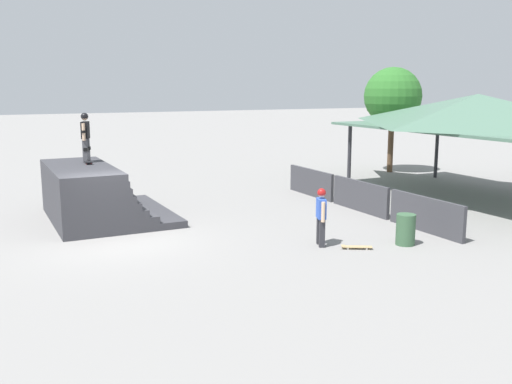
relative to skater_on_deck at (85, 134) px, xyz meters
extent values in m
plane|color=gray|center=(3.85, 0.07, -2.71)|extent=(160.00, 160.00, 0.00)
cube|color=#38383D|center=(0.95, 0.49, -2.60)|extent=(4.76, 3.66, 0.22)
cube|color=#38383D|center=(0.95, 0.06, -2.38)|extent=(4.76, 2.80, 0.22)
cube|color=#38383D|center=(0.95, -0.09, -2.16)|extent=(4.76, 2.48, 0.22)
cube|color=#38383D|center=(0.95, -0.20, -1.94)|extent=(4.76, 2.27, 0.22)
cube|color=#38383D|center=(0.95, -0.27, -1.71)|extent=(4.76, 2.12, 0.22)
cube|color=#38383D|center=(0.95, -0.33, -1.49)|extent=(4.76, 2.01, 0.22)
cube|color=#38383D|center=(0.95, -0.37, -1.27)|extent=(4.76, 1.94, 0.22)
cube|color=#38383D|center=(0.95, -0.39, -1.05)|extent=(4.76, 1.90, 0.22)
cylinder|color=silver|center=(0.95, 0.55, -0.97)|extent=(4.66, 0.07, 0.07)
cube|color=#4C4C51|center=(0.16, -0.06, -0.54)|extent=(0.19, 0.19, 0.78)
cube|color=black|center=(0.17, -0.04, -0.50)|extent=(0.22, 0.19, 0.11)
cube|color=#4C4C51|center=(-0.16, 0.06, -0.54)|extent=(0.19, 0.19, 0.78)
cube|color=black|center=(-0.15, 0.09, -0.50)|extent=(0.22, 0.19, 0.11)
cube|color=black|center=(0.00, 0.00, 0.13)|extent=(0.47, 0.35, 0.56)
cylinder|color=beige|center=(0.25, -0.10, 0.08)|extent=(0.14, 0.14, 0.56)
cylinder|color=black|center=(0.25, -0.10, 0.09)|extent=(0.20, 0.20, 0.08)
cylinder|color=beige|center=(-0.25, 0.10, 0.08)|extent=(0.14, 0.14, 0.56)
cylinder|color=black|center=(-0.25, 0.10, 0.09)|extent=(0.20, 0.20, 0.08)
sphere|color=beige|center=(0.00, 0.00, 0.54)|extent=(0.22, 0.22, 0.22)
sphere|color=black|center=(0.00, 0.00, 0.57)|extent=(0.24, 0.24, 0.24)
cylinder|color=red|center=(0.63, 0.02, -0.91)|extent=(0.05, 0.03, 0.05)
cylinder|color=red|center=(0.62, -0.12, -0.91)|extent=(0.05, 0.03, 0.05)
cylinder|color=red|center=(0.11, 0.05, -0.91)|extent=(0.05, 0.03, 0.05)
cylinder|color=red|center=(0.10, -0.09, -0.91)|extent=(0.05, 0.03, 0.05)
cube|color=black|center=(0.36, -0.04, -0.88)|extent=(0.84, 0.25, 0.02)
cube|color=black|center=(0.75, -0.06, -0.86)|extent=(0.11, 0.21, 0.02)
cube|color=#2D2D33|center=(6.63, 4.95, -2.33)|extent=(0.18, 0.18, 0.76)
cube|color=#2D2D33|center=(6.94, 4.83, -2.33)|extent=(0.18, 0.18, 0.76)
cube|color=blue|center=(6.79, 4.89, -1.68)|extent=(0.46, 0.34, 0.54)
cylinder|color=beige|center=(6.55, 4.98, -1.73)|extent=(0.13, 0.13, 0.54)
cylinder|color=beige|center=(7.03, 4.79, -1.73)|extent=(0.13, 0.13, 0.54)
sphere|color=beige|center=(6.79, 4.89, -1.28)|extent=(0.21, 0.21, 0.21)
sphere|color=#B21919|center=(6.79, 4.89, -1.25)|extent=(0.23, 0.23, 0.23)
cylinder|color=silver|center=(7.44, 5.33, -2.69)|extent=(0.05, 0.06, 0.05)
cylinder|color=silver|center=(7.32, 5.39, -2.69)|extent=(0.05, 0.06, 0.05)
cylinder|color=silver|center=(7.68, 5.76, -2.69)|extent=(0.05, 0.06, 0.05)
cylinder|color=silver|center=(7.56, 5.83, -2.69)|extent=(0.05, 0.06, 0.05)
cube|color=tan|center=(7.50, 5.58, -2.65)|extent=(0.56, 0.79, 0.02)
cube|color=tan|center=(7.32, 5.26, -2.63)|extent=(0.22, 0.18, 0.02)
cube|color=#3D3D42|center=(0.48, 8.48, -2.19)|extent=(3.02, 0.12, 1.05)
cube|color=#3D3D42|center=(3.70, 8.48, -2.19)|extent=(3.02, 0.12, 1.05)
cube|color=#3D3D42|center=(6.91, 8.48, -2.19)|extent=(3.02, 0.12, 1.05)
cylinder|color=#2D2D33|center=(-0.78, 11.21, -1.40)|extent=(0.16, 0.16, 2.63)
cylinder|color=#2D2D33|center=(-0.78, 16.21, -1.40)|extent=(0.16, 0.16, 2.63)
cube|color=#4C705B|center=(3.78, 13.71, -0.03)|extent=(10.73, 5.88, 0.10)
pyramid|color=#4C705B|center=(3.78, 13.71, 0.64)|extent=(10.51, 5.76, 1.26)
cylinder|color=brown|center=(-3.18, 15.44, -1.33)|extent=(0.28, 0.28, 2.77)
sphere|color=#2D6B28|center=(-3.18, 15.44, 1.08)|extent=(2.84, 2.84, 2.84)
cylinder|color=#385B3D|center=(7.74, 7.00, -2.29)|extent=(0.52, 0.52, 0.85)
camera|label=1|loc=(19.40, -3.33, 1.53)|focal=40.00mm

